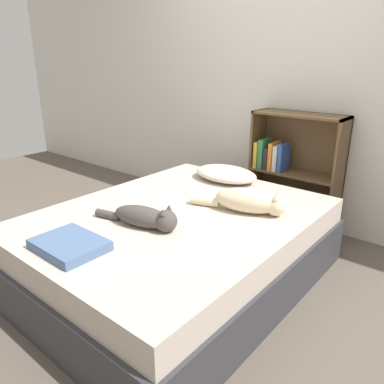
{
  "coord_description": "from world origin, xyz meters",
  "views": [
    {
      "loc": [
        1.46,
        -1.61,
        1.39
      ],
      "look_at": [
        0.0,
        0.14,
        0.57
      ],
      "focal_mm": 35.0,
      "sensor_mm": 36.0,
      "label": 1
    }
  ],
  "objects": [
    {
      "name": "cat_light",
      "position": [
        0.34,
        0.3,
        0.55
      ],
      "size": [
        0.6,
        0.29,
        0.15
      ],
      "rotation": [
        0.0,
        0.0,
        0.3
      ],
      "color": "beige",
      "rests_on": "bed"
    },
    {
      "name": "bed",
      "position": [
        0.0,
        0.0,
        0.23
      ],
      "size": [
        1.48,
        1.89,
        0.47
      ],
      "color": "#333338",
      "rests_on": "ground_plane"
    },
    {
      "name": "cat_dark",
      "position": [
        0.0,
        -0.27,
        0.53
      ],
      "size": [
        0.55,
        0.22,
        0.15
      ],
      "rotation": [
        0.0,
        0.0,
        0.23
      ],
      "color": "#47423D",
      "rests_on": "bed"
    },
    {
      "name": "blanket_fold",
      "position": [
        -0.1,
        -0.7,
        0.5
      ],
      "size": [
        0.36,
        0.27,
        0.05
      ],
      "color": "#4C668E",
      "rests_on": "bed"
    },
    {
      "name": "ground_plane",
      "position": [
        0.0,
        0.0,
        0.0
      ],
      "size": [
        8.0,
        8.0,
        0.0
      ],
      "primitive_type": "plane",
      "color": "brown"
    },
    {
      "name": "wall_back",
      "position": [
        0.0,
        1.39,
        1.25
      ],
      "size": [
        8.0,
        0.06,
        2.5
      ],
      "color": "silver",
      "rests_on": "ground_plane"
    },
    {
      "name": "pillow",
      "position": [
        -0.15,
        0.74,
        0.52
      ],
      "size": [
        0.52,
        0.35,
        0.11
      ],
      "color": "beige",
      "rests_on": "bed"
    },
    {
      "name": "bookshelf",
      "position": [
        0.17,
        1.25,
        0.51
      ],
      "size": [
        0.74,
        0.26,
        0.98
      ],
      "color": "brown",
      "rests_on": "ground_plane"
    }
  ]
}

